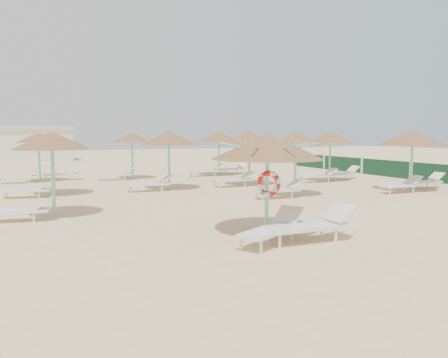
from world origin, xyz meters
name	(u,v)px	position (x,y,z in m)	size (l,w,h in m)	color
ground	(262,230)	(0.00, 0.00, 0.00)	(120.00, 120.00, 0.00)	#E0BC88
main_palapa	(267,147)	(-0.08, -0.40, 2.26)	(2.91, 2.91, 2.60)	#7CD7C7
lounger_main_a	(273,228)	(-0.41, -1.34, 0.37)	(2.16, 1.60, 0.77)	white
lounger_main_b	(313,225)	(0.54, -1.57, 0.41)	(2.36, 0.75, 0.85)	white
palapa_field	(219,140)	(2.86, 9.55, 2.30)	(19.70, 13.56, 2.73)	#7CD7C7
service_hut	(27,144)	(-6.00, 35.00, 1.64)	(8.40, 4.40, 3.25)	silver
windbreak_fence	(385,168)	(14.00, 9.96, 0.50)	(0.08, 19.84, 1.10)	#194D2F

